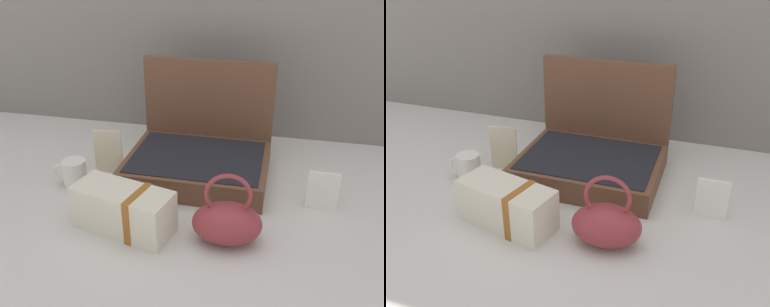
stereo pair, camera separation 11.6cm
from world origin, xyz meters
TOP-DOWN VIEW (x-y plane):
  - ground_plane at (0.00, 0.00)m, footprint 6.00×6.00m
  - open_suitcase at (-0.05, 0.21)m, footprint 0.45×0.36m
  - teal_pouch_handbag at (0.10, -0.14)m, footprint 0.19×0.14m
  - cream_toiletry_bag at (-0.18, -0.15)m, footprint 0.29×0.17m
  - coffee_mug at (-0.41, 0.02)m, footprint 0.11×0.07m
  - info_card_left at (0.34, 0.06)m, footprint 0.09×0.01m
  - poster_card_right at (-0.34, 0.13)m, footprint 0.09×0.02m

SIDE VIEW (x-z plane):
  - ground_plane at x=0.00m, z-range 0.00..0.00m
  - coffee_mug at x=-0.41m, z-range 0.00..0.09m
  - info_card_left at x=0.34m, z-range 0.00..0.12m
  - teal_pouch_handbag at x=0.10m, z-range -0.04..0.16m
  - cream_toiletry_bag at x=-0.18m, z-range 0.00..0.12m
  - open_suitcase at x=-0.05m, z-range -0.10..0.25m
  - poster_card_right at x=-0.34m, z-range 0.00..0.15m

